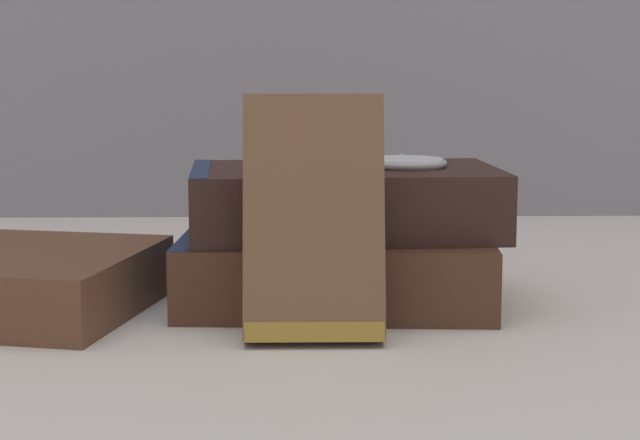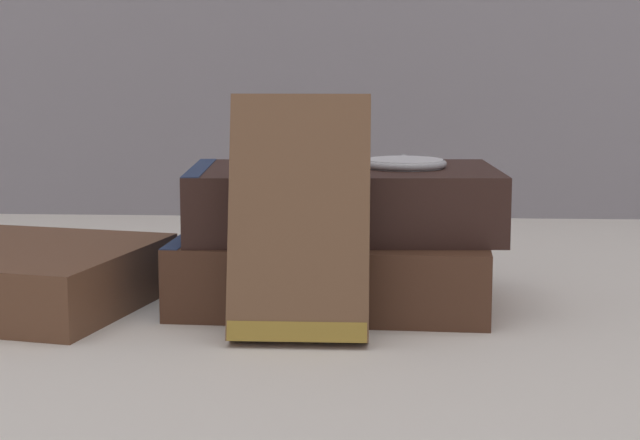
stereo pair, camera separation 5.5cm
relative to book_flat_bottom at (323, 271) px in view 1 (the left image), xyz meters
name	(u,v)px [view 1 (the left image)]	position (x,y,z in m)	size (l,w,h in m)	color
ground_plane	(295,317)	(-0.02, -0.04, -0.02)	(3.00, 3.00, 0.00)	silver
book_flat_bottom	(323,271)	(0.00, 0.00, 0.00)	(0.22, 0.14, 0.05)	#4C2D1E
book_flat_top	(333,201)	(0.01, 0.01, 0.05)	(0.22, 0.14, 0.05)	#331E19
book_leaning_front	(309,227)	(-0.01, -0.09, 0.05)	(0.08, 0.05, 0.15)	brown
pocket_watch	(401,163)	(0.05, 0.02, 0.07)	(0.06, 0.06, 0.01)	silver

